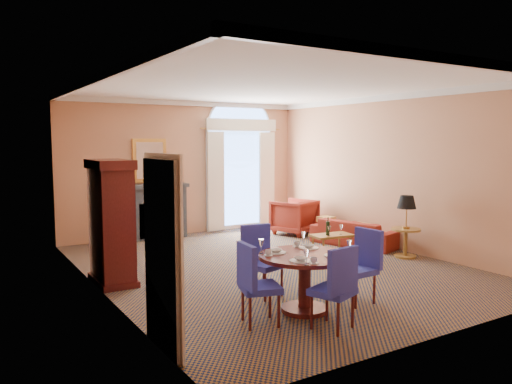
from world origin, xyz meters
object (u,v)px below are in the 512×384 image
sofa (355,233)px  armchair (294,217)px  side_table (406,218)px  coffee_table (332,235)px  dining_table (305,269)px  armoire (111,224)px

sofa → armchair: armchair is taller
side_table → armchair: bearing=97.1°
coffee_table → armchair: bearing=79.2°
sofa → armchair: 1.80m
dining_table → side_table: side_table is taller
dining_table → sofa: dining_table is taller
coffee_table → armoire: bearing=-177.7°
armoire → sofa: (5.27, 0.13, -0.67)m
dining_table → coffee_table: 3.40m
dining_table → side_table: (3.54, 1.44, 0.19)m
side_table → coffee_table: bearing=140.3°
armchair → armoire: bearing=0.7°
armoire → side_table: armoire is taller
dining_table → coffee_table: (2.45, 2.35, -0.18)m
coffee_table → side_table: size_ratio=0.72×
armchair → coffee_table: 2.33m
dining_table → side_table: 3.83m
coffee_table → side_table: bearing=-33.1°
armchair → coffee_table: size_ratio=1.08×
sofa → coffee_table: size_ratio=2.21×
sofa → side_table: (0.05, -1.36, 0.49)m
dining_table → coffee_table: bearing=43.8°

